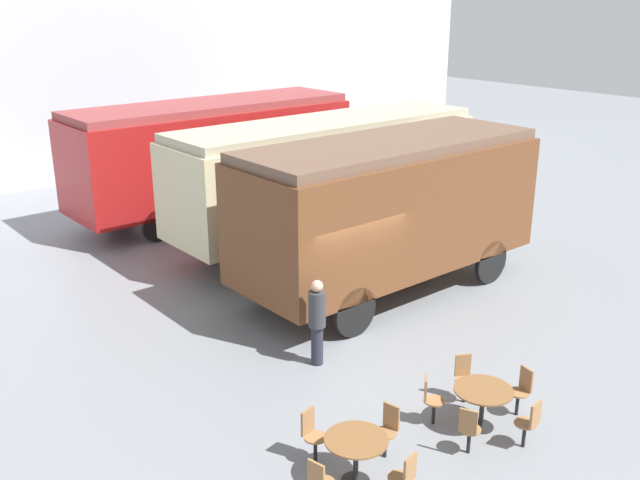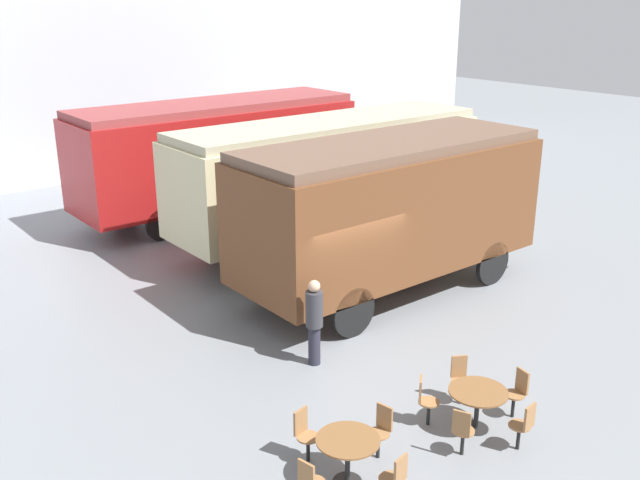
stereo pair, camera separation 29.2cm
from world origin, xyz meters
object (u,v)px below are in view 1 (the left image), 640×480
(passenger_coach_wooden, at_px, (389,204))
(streamlined_locomotive, at_px, (235,147))
(passenger_coach_vintage, at_px, (327,169))
(cafe_chair_0, at_px, (464,375))
(cafe_table_mid, at_px, (356,447))
(visitor_person, at_px, (317,319))
(cafe_table_near, at_px, (483,396))

(passenger_coach_wooden, bearing_deg, streamlined_locomotive, 82.75)
(passenger_coach_vintage, relative_size, passenger_coach_wooden, 1.23)
(passenger_coach_wooden, distance_m, cafe_chair_0, 5.44)
(cafe_table_mid, xyz_separation_m, visitor_person, (1.86, 3.15, 0.36))
(passenger_coach_wooden, bearing_deg, cafe_table_mid, -138.31)
(streamlined_locomotive, bearing_deg, passenger_coach_vintage, -88.48)
(passenger_coach_wooden, distance_m, visitor_person, 4.30)
(passenger_coach_vintage, bearing_deg, visitor_person, -131.77)
(cafe_table_mid, relative_size, cafe_chair_0, 1.10)
(passenger_coach_vintage, height_order, passenger_coach_wooden, passenger_coach_wooden)
(passenger_coach_wooden, xyz_separation_m, cafe_chair_0, (-2.53, -4.50, -1.70))
(cafe_table_mid, bearing_deg, visitor_person, 59.48)
(cafe_table_mid, bearing_deg, cafe_table_near, -6.70)
(passenger_coach_wooden, bearing_deg, cafe_table_near, -119.46)
(cafe_table_near, bearing_deg, cafe_table_mid, 173.30)
(passenger_coach_vintage, relative_size, cafe_table_near, 9.62)
(streamlined_locomotive, relative_size, visitor_person, 6.38)
(cafe_chair_0, height_order, visitor_person, visitor_person)
(passenger_coach_vintage, xyz_separation_m, cafe_chair_0, (-3.70, -8.15, -1.69))
(passenger_coach_vintage, height_order, visitor_person, passenger_coach_vintage)
(cafe_table_near, distance_m, cafe_chair_0, 0.87)
(passenger_coach_wooden, relative_size, cafe_chair_0, 8.87)
(cafe_chair_0, bearing_deg, cafe_table_mid, -51.58)
(passenger_coach_wooden, height_order, visitor_person, passenger_coach_wooden)
(cafe_table_mid, distance_m, cafe_chair_0, 3.06)
(passenger_coach_vintage, xyz_separation_m, cafe_table_near, (-4.13, -8.90, -1.60))
(visitor_person, bearing_deg, passenger_coach_wooden, 25.95)
(cafe_table_near, xyz_separation_m, cafe_table_mid, (-2.59, 0.30, 0.01))
(passenger_coach_wooden, relative_size, visitor_person, 4.34)
(cafe_table_near, height_order, cafe_table_mid, cafe_table_mid)
(passenger_coach_vintage, distance_m, cafe_table_near, 9.94)
(cafe_table_mid, bearing_deg, passenger_coach_vintage, 51.97)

